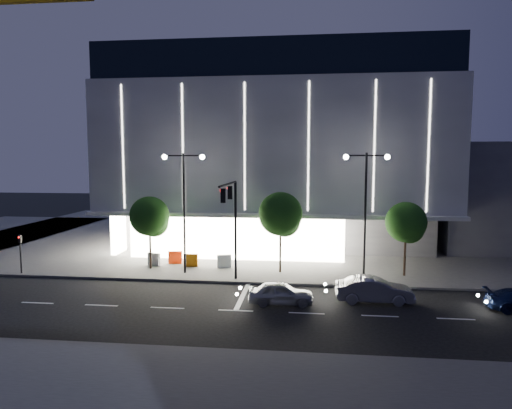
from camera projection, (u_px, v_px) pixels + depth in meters
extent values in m
plane|color=black|center=(207.00, 301.00, 27.58)|extent=(160.00, 160.00, 0.00)
cube|color=#474747|center=(298.00, 235.00, 50.72)|extent=(70.00, 40.00, 0.15)
cube|color=#4C4C51|center=(281.00, 218.00, 50.75)|extent=(28.00, 21.00, 4.00)
cube|color=gray|center=(280.00, 150.00, 48.02)|extent=(30.00, 25.00, 11.00)
cube|color=black|center=(280.00, 82.00, 47.31)|extent=(29.40, 24.50, 3.00)
cube|color=white|center=(235.00, 238.00, 37.95)|extent=(18.00, 0.40, 3.60)
cube|color=white|center=(134.00, 226.00, 44.41)|extent=(0.40, 10.00, 3.60)
cube|color=gray|center=(270.00, 215.00, 36.41)|extent=(30.00, 2.00, 0.30)
cube|color=white|center=(270.00, 147.00, 35.64)|extent=(24.00, 0.06, 10.00)
cube|color=#4C4C51|center=(500.00, 193.00, 47.84)|extent=(16.00, 20.00, 10.00)
cylinder|color=black|center=(236.00, 232.00, 31.85)|extent=(0.18, 0.18, 7.00)
cylinder|color=black|center=(228.00, 184.00, 28.63)|extent=(0.14, 5.80, 0.14)
cube|color=black|center=(230.00, 193.00, 29.38)|extent=(0.28, 0.18, 0.85)
cube|color=black|center=(223.00, 196.00, 27.01)|extent=(0.28, 0.18, 0.85)
sphere|color=#FF0C0C|center=(228.00, 188.00, 29.37)|extent=(0.14, 0.14, 0.14)
cylinder|color=black|center=(184.00, 215.00, 33.39)|extent=(0.16, 0.16, 9.00)
cylinder|color=black|center=(174.00, 156.00, 33.03)|extent=(1.40, 0.10, 0.10)
cylinder|color=black|center=(193.00, 156.00, 32.87)|extent=(1.40, 0.10, 0.10)
sphere|color=white|center=(165.00, 157.00, 33.12)|extent=(0.36, 0.36, 0.36)
sphere|color=white|center=(202.00, 157.00, 32.81)|extent=(0.36, 0.36, 0.36)
cylinder|color=black|center=(365.00, 217.00, 31.92)|extent=(0.16, 0.16, 9.00)
cylinder|color=black|center=(356.00, 155.00, 31.56)|extent=(1.40, 0.10, 0.10)
cylinder|color=black|center=(377.00, 155.00, 31.40)|extent=(1.40, 0.10, 0.10)
sphere|color=white|center=(346.00, 157.00, 31.65)|extent=(0.36, 0.36, 0.36)
sphere|color=white|center=(387.00, 157.00, 31.33)|extent=(0.36, 0.36, 0.36)
cylinder|color=black|center=(21.00, 255.00, 33.57)|extent=(0.12, 0.12, 3.00)
cube|color=black|center=(20.00, 239.00, 33.45)|extent=(0.22, 0.16, 0.55)
sphere|color=#FF0C0C|center=(19.00, 237.00, 33.33)|extent=(0.10, 0.10, 0.10)
cube|color=gold|center=(0.00, 0.00, 56.04)|extent=(24.00, 0.90, 0.90)
cylinder|color=black|center=(150.00, 246.00, 34.98)|extent=(0.16, 0.16, 3.78)
sphere|color=#18380F|center=(149.00, 216.00, 34.75)|extent=(3.02, 3.02, 3.02)
sphere|color=#18380F|center=(154.00, 223.00, 34.97)|extent=(2.16, 2.16, 2.16)
sphere|color=#18380F|center=(146.00, 221.00, 34.66)|extent=(1.94, 1.94, 1.94)
cylinder|color=black|center=(280.00, 247.00, 33.84)|extent=(0.16, 0.16, 4.06)
sphere|color=#18380F|center=(280.00, 214.00, 33.58)|extent=(3.25, 3.25, 3.25)
sphere|color=#18380F|center=(285.00, 221.00, 33.80)|extent=(2.32, 2.32, 2.32)
sphere|color=#18380F|center=(277.00, 219.00, 33.50)|extent=(2.09, 2.09, 2.09)
cylinder|color=black|center=(405.00, 253.00, 32.84)|extent=(0.16, 0.16, 3.64)
sphere|color=#18380F|center=(406.00, 222.00, 32.61)|extent=(2.91, 2.91, 2.91)
sphere|color=#18380F|center=(409.00, 229.00, 32.83)|extent=(2.08, 2.08, 2.08)
sphere|color=#18380F|center=(403.00, 227.00, 32.52)|extent=(1.87, 1.87, 1.87)
imported|color=#999DA0|center=(281.00, 293.00, 26.94)|extent=(3.98, 1.83, 1.32)
imported|color=#98999F|center=(374.00, 290.00, 27.30)|extent=(4.58, 1.64, 1.50)
cube|color=orange|center=(191.00, 260.00, 35.70)|extent=(1.12, 0.37, 1.00)
cube|color=#B8B8B8|center=(154.00, 259.00, 36.06)|extent=(1.11, 0.65, 1.00)
cube|color=#EE370D|center=(175.00, 257.00, 36.75)|extent=(1.13, 0.44, 1.00)
cube|color=white|center=(224.00, 261.00, 35.39)|extent=(1.13, 0.53, 1.00)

